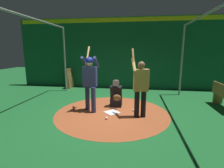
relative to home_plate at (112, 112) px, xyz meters
The scene contains 11 objects.
ground_plane 0.01m from the home_plate, ahead, with size 27.18×27.18×0.00m, color #195B28.
dirt_circle 0.01m from the home_plate, ahead, with size 3.64×3.64×0.01m, color #9E4C28.
home_plate is the anchor object (origin of this frame).
batter 1.30m from the home_plate, 95.60° to the right, with size 0.68×0.49×2.12m.
catcher 0.75m from the home_plate, behind, with size 0.58×0.40×0.99m.
visitor 1.32m from the home_plate, 75.93° to the left, with size 0.55×0.55×2.05m.
back_wall 4.23m from the home_plate, behind, with size 0.23×11.18×3.64m.
cage_frame 2.12m from the home_plate, ahead, with size 5.50×5.51×3.06m.
bat_rack 4.55m from the home_plate, 142.10° to the right, with size 1.06×0.21×1.05m.
baseball_0 0.58m from the home_plate, ahead, with size 0.07×0.07×0.07m, color white.
baseball_1 0.72m from the home_plate, 108.20° to the left, with size 0.07×0.07×0.07m, color white.
Camera 1 is at (5.13, 0.75, 1.98)m, focal length 27.04 mm.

